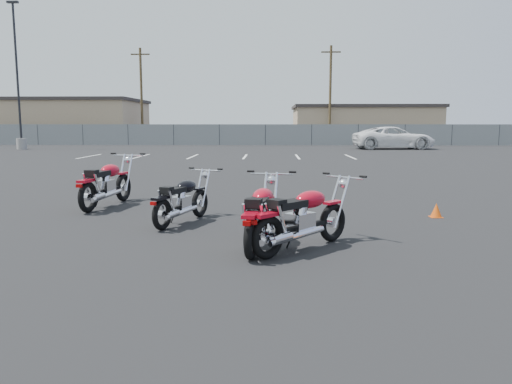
{
  "coord_description": "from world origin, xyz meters",
  "views": [
    {
      "loc": [
        0.47,
        -8.46,
        1.9
      ],
      "look_at": [
        0.2,
        0.6,
        0.65
      ],
      "focal_mm": 35.0,
      "sensor_mm": 36.0,
      "label": 1
    }
  ],
  "objects_px": {
    "motorcycle_front_red": "(107,184)",
    "motorcycle_rear_red": "(261,215)",
    "motorcycle_second_black": "(182,200)",
    "motorcycle_third_red": "(303,218)",
    "white_van": "(394,131)"
  },
  "relations": [
    {
      "from": "motorcycle_third_red",
      "to": "motorcycle_rear_red",
      "type": "distance_m",
      "value": 0.65
    },
    {
      "from": "motorcycle_rear_red",
      "to": "motorcycle_front_red",
      "type": "bearing_deg",
      "value": 134.75
    },
    {
      "from": "motorcycle_second_black",
      "to": "motorcycle_third_red",
      "type": "height_order",
      "value": "motorcycle_third_red"
    },
    {
      "from": "motorcycle_third_red",
      "to": "motorcycle_second_black",
      "type": "bearing_deg",
      "value": 137.86
    },
    {
      "from": "motorcycle_second_black",
      "to": "motorcycle_third_red",
      "type": "xyz_separation_m",
      "value": [
        2.17,
        -1.96,
        0.04
      ]
    },
    {
      "from": "motorcycle_front_red",
      "to": "motorcycle_rear_red",
      "type": "relative_size",
      "value": 1.07
    },
    {
      "from": "motorcycle_front_red",
      "to": "motorcycle_second_black",
      "type": "bearing_deg",
      "value": -41.87
    },
    {
      "from": "motorcycle_rear_red",
      "to": "white_van",
      "type": "relative_size",
      "value": 0.32
    },
    {
      "from": "motorcycle_second_black",
      "to": "motorcycle_rear_red",
      "type": "distance_m",
      "value": 2.36
    },
    {
      "from": "motorcycle_third_red",
      "to": "motorcycle_rear_red",
      "type": "bearing_deg",
      "value": 164.52
    },
    {
      "from": "motorcycle_front_red",
      "to": "white_van",
      "type": "xyz_separation_m",
      "value": [
        12.84,
        26.13,
        0.77
      ]
    },
    {
      "from": "motorcycle_front_red",
      "to": "motorcycle_second_black",
      "type": "height_order",
      "value": "motorcycle_front_red"
    },
    {
      "from": "motorcycle_second_black",
      "to": "motorcycle_third_red",
      "type": "distance_m",
      "value": 2.92
    },
    {
      "from": "motorcycle_second_black",
      "to": "white_van",
      "type": "xyz_separation_m",
      "value": [
        10.78,
        27.98,
        0.85
      ]
    },
    {
      "from": "white_van",
      "to": "motorcycle_rear_red",
      "type": "bearing_deg",
      "value": 158.66
    }
  ]
}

